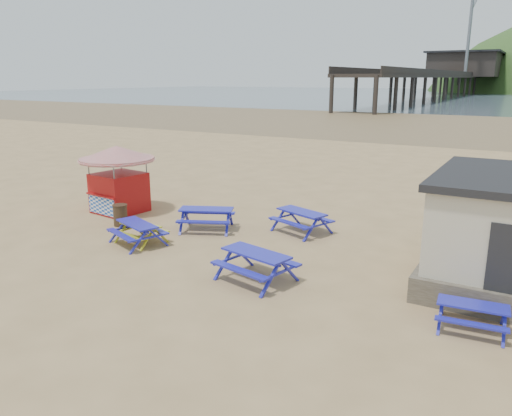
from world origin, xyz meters
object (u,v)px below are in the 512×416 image
Objects in this scene: picnic_table_blue_a at (207,219)px; ice_cream_kiosk at (118,171)px; picnic_table_blue_b at (301,222)px; picnic_table_yellow at (141,233)px; litter_bin at (120,215)px.

ice_cream_kiosk reaches higher than picnic_table_blue_a.
picnic_table_blue_a reaches higher than picnic_table_blue_b.
litter_bin reaches higher than picnic_table_yellow.
picnic_table_blue_b is 0.66× the size of ice_cream_kiosk.
picnic_table_blue_b reaches higher than picnic_table_yellow.
picnic_table_blue_b is at bearing 15.79° from ice_cream_kiosk.
picnic_table_blue_b is 8.35m from ice_cream_kiosk.
picnic_table_blue_b is (3.30, 1.54, -0.01)m from picnic_table_blue_a.
picnic_table_yellow is at bearing -118.92° from picnic_table_blue_b.
picnic_table_blue_a is 3.51m from litter_bin.
litter_bin is (1.55, -1.56, -1.39)m from ice_cream_kiosk.
picnic_table_yellow is 2.07× the size of litter_bin.
picnic_table_blue_a is 2.67m from picnic_table_yellow.
ice_cream_kiosk is at bearing 151.82° from picnic_table_blue_a.
ice_cream_kiosk reaches higher than litter_bin.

